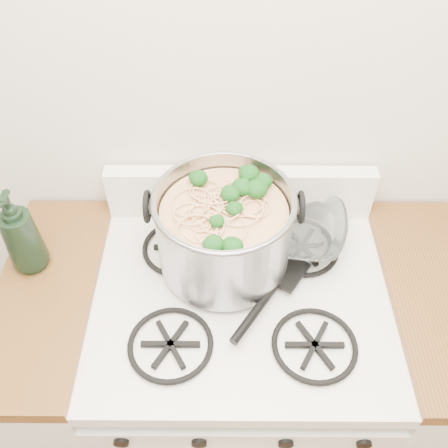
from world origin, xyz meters
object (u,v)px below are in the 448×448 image
spatula (286,270)px  bottle (20,232)px  stock_pot (224,231)px  glass_bowl (295,233)px  gas_range (238,378)px

spatula → bottle: bearing=-148.9°
spatula → bottle: 0.68m
stock_pot → glass_bowl: bearing=22.1°
bottle → glass_bowl: bearing=11.3°
gas_range → glass_bowl: glass_bowl is taller
gas_range → stock_pot: (-0.05, 0.11, 0.60)m
spatula → bottle: size_ratio=1.23×
gas_range → stock_pot: bearing=113.2°
gas_range → bottle: bearing=171.0°
gas_range → bottle: size_ratio=3.66×
stock_pot → bottle: bottle is taller
spatula → bottle: bottle is taller
gas_range → bottle: bottle is taller
gas_range → spatula: bearing=27.0°
glass_bowl → stock_pot: bearing=-157.9°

